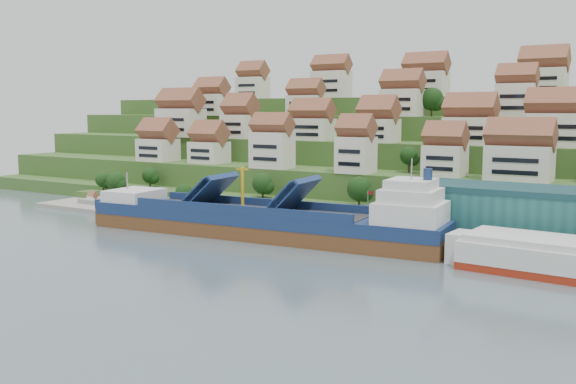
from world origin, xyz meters
The scene contains 11 objects.
ground centered at (0.00, 0.00, 0.00)m, with size 300.00×300.00×0.00m, color slate.
quay centered at (20.00, 15.00, 1.10)m, with size 180.00×14.00×2.20m, color gray.
pebble_beach centered at (-58.00, 12.00, 0.50)m, with size 45.00×20.00×1.00m, color gray.
hillside centered at (0.00, 103.55, 10.66)m, with size 260.00×128.00×31.00m.
hillside_village centered at (0.60, 60.09, 24.22)m, with size 155.51×63.17×29.23m.
hillside_trees centered at (-7.48, 46.66, 17.25)m, with size 139.03×62.29×30.94m.
warehouse centered at (52.00, 17.00, 7.20)m, with size 60.00×15.00×10.00m, color #23605E.
flagpole centered at (18.11, 10.00, 6.88)m, with size 1.28×0.16×8.00m.
beach_huts centered at (-60.00, 10.75, 2.10)m, with size 14.40×3.70×2.20m.
cargo_ship centered at (-0.06, -0.29, 3.37)m, with size 80.80×19.36×17.77m.
second_ship centered at (59.19, -0.55, 2.92)m, with size 33.95×14.09×9.67m.
Camera 1 is at (74.16, -110.99, 26.93)m, focal length 40.00 mm.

